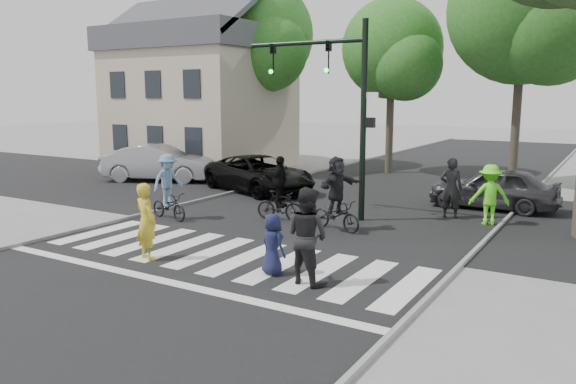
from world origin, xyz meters
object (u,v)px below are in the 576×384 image
Objects in this scene: pedestrian_child at (273,244)px; pedestrian_adult at (307,236)px; cyclist_mid at (280,194)px; cyclist_right at (337,198)px; cyclist_left at (168,191)px; traffic_signal at (338,92)px; car_suv at (259,174)px; car_grey at (494,188)px; car_silver at (159,163)px; pedestrian_woman at (146,221)px.

pedestrian_child is 0.97m from pedestrian_adult.
cyclist_right is (2.06, -0.27, 0.13)m from cyclist_mid.
traffic_signal is at bearing 34.15° from cyclist_left.
pedestrian_child is 4.36m from cyclist_right.
pedestrian_child is at bearing -59.77° from cyclist_mid.
car_grey is at bearing -61.45° from car_suv.
pedestrian_adult is 15.16m from car_silver.
car_suv reaches higher than car_grey.
pedestrian_adult is 0.48× the size of car_grey.
traffic_signal is at bearing 115.97° from cyclist_right.
pedestrian_adult is (0.90, -0.12, 0.33)m from pedestrian_child.
cyclist_mid is at bearing 28.95° from cyclist_left.
car_silver is (-5.85, 5.66, -0.07)m from cyclist_left.
cyclist_mid reaches higher than car_silver.
car_grey is (8.27, 6.86, -0.17)m from cyclist_left.
pedestrian_adult is (4.03, 0.45, 0.09)m from pedestrian_woman.
pedestrian_woman is 0.91× the size of pedestrian_adult.
pedestrian_woman is 4.06m from pedestrian_adult.
pedestrian_adult is 0.40× the size of car_silver.
car_suv is 8.80m from car_grey.
pedestrian_child is 0.27× the size of car_silver.
cyclist_left is 5.67m from car_suv.
cyclist_left is 0.40× the size of car_suv.
car_silver is 1.18× the size of car_grey.
pedestrian_woman is 1.36× the size of pedestrian_child.
pedestrian_child is 10.52m from car_suv.
pedestrian_adult is (2.25, -5.96, -2.90)m from traffic_signal.
car_grey is (1.69, 9.89, -0.28)m from pedestrian_adult.
cyclist_right reaches higher than car_grey.
car_silver reaches higher than car_grey.
cyclist_mid is 0.94× the size of cyclist_right.
cyclist_right is at bearing -30.23° from car_grey.
pedestrian_woman is 12.41m from car_silver.
pedestrian_adult reaches higher than car_grey.
cyclist_left is 10.75m from car_grey.
pedestrian_woman is at bearing -53.75° from cyclist_left.
pedestrian_adult is at bearing -52.77° from cyclist_mid.
cyclist_right is at bearing -134.79° from car_silver.
cyclist_left is (-2.55, 3.47, -0.02)m from pedestrian_woman.
cyclist_left is (-5.68, 2.91, 0.22)m from pedestrian_child.
cyclist_mid reaches higher than car_suv.
cyclist_right is at bearing -102.67° from pedestrian_woman.
pedestrian_child is (1.35, -5.84, -3.23)m from traffic_signal.
pedestrian_woman reaches higher than pedestrian_child.
cyclist_mid reaches higher than pedestrian_child.
pedestrian_woman is 4.31m from cyclist_left.
pedestrian_adult is at bearing -9.58° from car_grey.
cyclist_left is at bearing -154.85° from car_suv.
car_grey is at bearing 59.65° from cyclist_right.
pedestrian_adult is 11.16m from car_suv.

